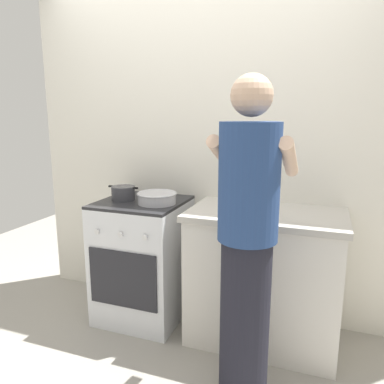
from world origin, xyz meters
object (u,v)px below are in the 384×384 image
Objects in this scene: pot at (123,193)px; person at (247,247)px; utensil_crock at (236,189)px; stove_range at (143,259)px; mixing_bowl at (157,197)px; spice_bottle at (267,207)px.

pot is 0.14× the size of person.
utensil_crock is at bearing 107.85° from person.
mixing_bowl reaches higher than stove_range.
pot is 0.76× the size of utensil_crock.
pot is 1.17m from person.
spice_bottle is 0.52m from person.
spice_bottle is (0.77, -0.02, 0.00)m from mixing_bowl.
person is (0.89, -0.57, 0.41)m from stove_range.
utensil_crock is at bearing 20.52° from mixing_bowl.
person is (1.03, -0.55, -0.09)m from pot.
utensil_crock is 0.78m from person.
spice_bottle is (1.05, -0.04, -0.01)m from pot.
pot is 0.84× the size of mixing_bowl.
pot is 1.05m from spice_bottle.
utensil_crock reaches higher than mixing_bowl.
pot is 0.82m from utensil_crock.
mixing_bowl is 0.17× the size of person.
stove_range is 2.90× the size of utensil_crock.
stove_range is 0.87m from utensil_crock.
spice_bottle reaches higher than mixing_bowl.
stove_range is at bearing 166.08° from mixing_bowl.
spice_bottle is at bearing -3.54° from stove_range.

